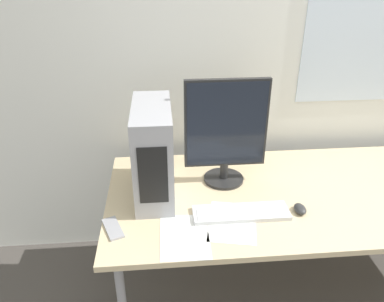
{
  "coord_description": "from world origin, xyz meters",
  "views": [
    {
      "loc": [
        -0.86,
        -1.11,
        1.79
      ],
      "look_at": [
        -0.73,
        0.45,
        0.97
      ],
      "focal_mm": 35.0,
      "sensor_mm": 36.0,
      "label": 1
    }
  ],
  "objects_px": {
    "pc_tower": "(153,152)",
    "mouse": "(300,209)",
    "monitor_main": "(226,131)",
    "cell_phone": "(113,228)",
    "keyboard": "(241,213)"
  },
  "relations": [
    {
      "from": "pc_tower",
      "to": "keyboard",
      "type": "xyz_separation_m",
      "value": [
        0.4,
        -0.23,
        -0.22
      ]
    },
    {
      "from": "mouse",
      "to": "cell_phone",
      "type": "bearing_deg",
      "value": -176.69
    },
    {
      "from": "pc_tower",
      "to": "monitor_main",
      "type": "bearing_deg",
      "value": 12.04
    },
    {
      "from": "pc_tower",
      "to": "keyboard",
      "type": "distance_m",
      "value": 0.51
    },
    {
      "from": "pc_tower",
      "to": "cell_phone",
      "type": "distance_m",
      "value": 0.41
    },
    {
      "from": "pc_tower",
      "to": "mouse",
      "type": "relative_size",
      "value": 5.55
    },
    {
      "from": "keyboard",
      "to": "mouse",
      "type": "distance_m",
      "value": 0.28
    },
    {
      "from": "pc_tower",
      "to": "mouse",
      "type": "bearing_deg",
      "value": -19.01
    },
    {
      "from": "monitor_main",
      "to": "cell_phone",
      "type": "relative_size",
      "value": 3.33
    },
    {
      "from": "mouse",
      "to": "cell_phone",
      "type": "relative_size",
      "value": 0.5
    },
    {
      "from": "monitor_main",
      "to": "cell_phone",
      "type": "height_order",
      "value": "monitor_main"
    },
    {
      "from": "pc_tower",
      "to": "mouse",
      "type": "xyz_separation_m",
      "value": [
        0.68,
        -0.23,
        -0.21
      ]
    },
    {
      "from": "mouse",
      "to": "keyboard",
      "type": "bearing_deg",
      "value": 179.16
    },
    {
      "from": "pc_tower",
      "to": "monitor_main",
      "type": "distance_m",
      "value": 0.38
    },
    {
      "from": "mouse",
      "to": "monitor_main",
      "type": "bearing_deg",
      "value": 135.0
    }
  ]
}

